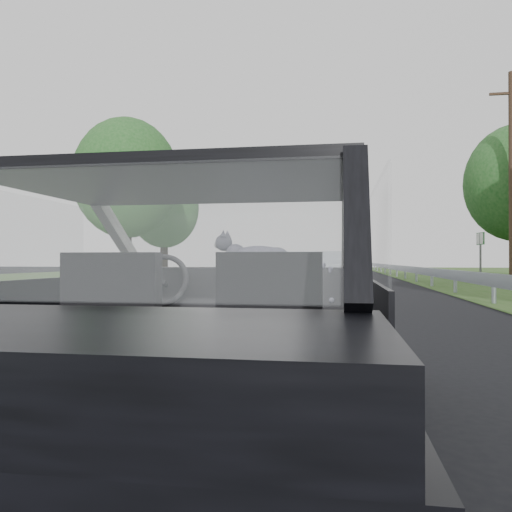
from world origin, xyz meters
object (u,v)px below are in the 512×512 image
(subject_car, at_px, (209,318))
(cat, at_px, (258,255))
(highway_sign, at_px, (480,258))
(other_car, at_px, (337,265))
(utility_pole, at_px, (512,179))

(subject_car, distance_m, cat, 0.74)
(highway_sign, bearing_deg, cat, -113.07)
(other_car, bearing_deg, subject_car, -83.47)
(other_car, relative_size, highway_sign, 2.07)
(subject_car, xyz_separation_m, utility_pole, (7.68, 18.75, 3.61))
(highway_sign, relative_size, utility_pole, 0.26)
(subject_car, height_order, other_car, other_car)
(cat, distance_m, highway_sign, 21.14)
(other_car, bearing_deg, highway_sign, -26.92)
(cat, distance_m, utility_pole, 19.89)
(subject_car, height_order, utility_pole, utility_pole)
(subject_car, bearing_deg, other_car, 88.51)
(cat, height_order, utility_pole, utility_pole)
(utility_pole, bearing_deg, subject_car, -112.27)
(subject_car, xyz_separation_m, other_car, (0.65, 25.04, 0.05))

